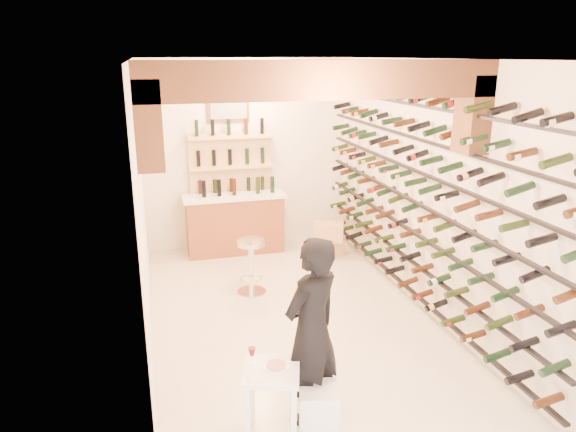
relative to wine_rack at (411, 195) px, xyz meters
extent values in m
plane|color=beige|center=(-1.53, 0.00, -1.55)|extent=(6.00, 6.00, 0.00)
cube|color=#EFE3CF|center=(-1.53, 3.00, 0.05)|extent=(3.50, 0.02, 3.20)
cube|color=#EFE3CF|center=(-1.53, -3.00, 0.05)|extent=(3.50, 0.02, 3.20)
cube|color=#EFE3CF|center=(-3.28, 0.00, 0.05)|extent=(0.02, 6.00, 3.20)
cube|color=#EFE3CF|center=(0.22, 0.00, 0.05)|extent=(0.02, 6.00, 3.20)
cube|color=#A16039|center=(-1.53, 0.00, 1.65)|extent=(3.50, 6.00, 0.02)
cube|color=brown|center=(-1.53, -1.00, 1.47)|extent=(3.50, 0.35, 0.36)
cube|color=brown|center=(-3.16, -1.00, 1.10)|extent=(0.24, 0.35, 0.80)
cube|color=brown|center=(0.10, -1.00, 1.10)|extent=(0.24, 0.35, 0.80)
cube|color=black|center=(0.06, 0.00, -1.30)|extent=(0.06, 5.70, 0.03)
cube|color=black|center=(0.06, 0.00, -0.90)|extent=(0.06, 5.70, 0.03)
cube|color=black|center=(0.06, 0.00, -0.50)|extent=(0.06, 5.70, 0.03)
cube|color=black|center=(0.06, 0.00, -0.10)|extent=(0.06, 5.70, 0.03)
cube|color=black|center=(0.06, 0.00, 0.30)|extent=(0.06, 5.70, 0.03)
cube|color=black|center=(0.06, 0.00, 0.70)|extent=(0.06, 5.70, 0.03)
cube|color=black|center=(0.06, 0.00, 1.10)|extent=(0.06, 5.70, 0.03)
cube|color=brown|center=(-1.83, 2.65, -1.07)|extent=(1.60, 0.55, 0.96)
cube|color=white|center=(-1.83, 2.65, -0.56)|extent=(1.70, 0.62, 0.05)
cube|color=#D8B179|center=(-1.83, 2.92, -0.55)|extent=(1.40, 0.10, 2.00)
cube|color=#D8B179|center=(-1.83, 2.82, -1.10)|extent=(1.40, 0.28, 0.04)
cube|color=#D8B179|center=(-1.83, 2.82, -0.60)|extent=(1.40, 0.28, 0.04)
cube|color=#D8B179|center=(-1.83, 2.82, -0.10)|extent=(1.40, 0.28, 0.04)
cube|color=#D8B179|center=(-1.83, 2.82, 0.40)|extent=(1.40, 0.28, 0.04)
cube|color=brown|center=(-1.83, 2.97, 0.90)|extent=(0.70, 0.04, 0.55)
cube|color=#99998C|center=(-1.83, 2.94, 0.90)|extent=(0.60, 0.01, 0.45)
cube|color=white|center=(-2.31, -2.04, -0.88)|extent=(0.60, 0.60, 0.05)
cube|color=white|center=(-2.55, -2.17, -1.23)|extent=(0.05, 0.05, 0.65)
cube|color=white|center=(-2.18, -2.28, -1.23)|extent=(0.05, 0.05, 0.65)
cube|color=white|center=(-2.44, -1.80, -1.23)|extent=(0.05, 0.05, 0.65)
cube|color=white|center=(-2.07, -1.91, -1.23)|extent=(0.05, 0.05, 0.65)
cylinder|color=white|center=(-2.27, -2.02, -0.85)|extent=(0.22, 0.22, 0.01)
cylinder|color=#BF7266|center=(-2.27, -2.02, -0.83)|extent=(0.16, 0.16, 0.02)
cube|color=white|center=(-2.48, -2.15, -0.85)|extent=(0.12, 0.12, 0.01)
cylinder|color=white|center=(-2.45, -1.90, -0.86)|extent=(0.06, 0.06, 0.00)
cylinder|color=white|center=(-2.45, -1.90, -0.81)|extent=(0.01, 0.01, 0.08)
cone|color=#5A0710|center=(-2.45, -1.90, -0.75)|extent=(0.07, 0.07, 0.07)
cube|color=white|center=(-1.89, -2.05, -1.33)|extent=(0.42, 0.42, 0.43)
imported|color=black|center=(-1.89, -1.84, -0.66)|extent=(0.77, 0.70, 1.77)
cylinder|color=silver|center=(-1.89, 0.93, -1.53)|extent=(0.41, 0.41, 0.03)
cylinder|color=silver|center=(-1.89, 0.93, -1.17)|extent=(0.08, 0.08, 0.72)
cylinder|color=silver|center=(-1.89, 0.93, -0.79)|extent=(0.39, 0.39, 0.07)
torus|color=silver|center=(-1.89, 0.93, -1.32)|extent=(0.31, 0.31, 0.02)
cube|color=tan|center=(-0.37, 2.02, -1.41)|extent=(0.56, 0.47, 0.29)
cube|color=tan|center=(-0.37, 2.02, -1.12)|extent=(0.58, 0.50, 0.29)
camera|label=1|loc=(-3.20, -5.86, 1.70)|focal=33.08mm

